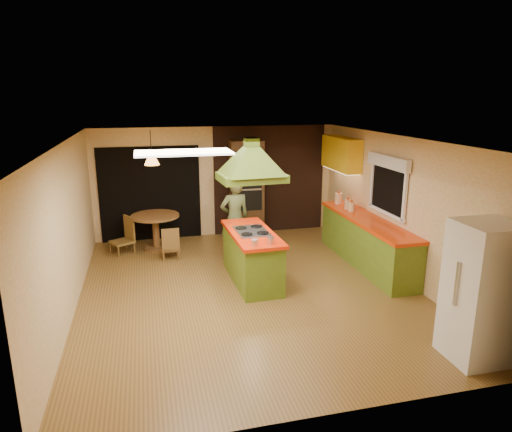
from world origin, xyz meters
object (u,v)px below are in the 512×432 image
object	(u,v)px
kitchen_island	(252,256)
man	(235,218)
wall_oven	(246,189)
canister_large	(338,199)
dining_table	(156,225)
refrigerator	(482,292)

from	to	relation	value
kitchen_island	man	bearing A→B (deg)	90.60
wall_oven	canister_large	distance (m)	2.09
man	dining_table	distance (m)	1.80
kitchen_island	canister_large	xyz separation A→B (m)	(2.26, 1.50, 0.58)
refrigerator	dining_table	xyz separation A→B (m)	(-3.73, 5.19, -0.35)
man	wall_oven	xyz separation A→B (m)	(0.54, 1.35, 0.30)
kitchen_island	refrigerator	distance (m)	3.74
man	wall_oven	size ratio (longest dim) A/B	0.73
wall_oven	dining_table	size ratio (longest dim) A/B	2.21
dining_table	man	bearing A→B (deg)	-30.80
kitchen_island	refrigerator	size ratio (longest dim) A/B	1.04
kitchen_island	dining_table	distance (m)	2.67
refrigerator	dining_table	size ratio (longest dim) A/B	1.75
wall_oven	kitchen_island	bearing A→B (deg)	-97.07
refrigerator	dining_table	world-z (taller)	refrigerator
canister_large	dining_table	bearing A→B (deg)	170.29
canister_large	wall_oven	bearing A→B (deg)	148.31
kitchen_island	man	size ratio (longest dim) A/B	1.12
man	refrigerator	size ratio (longest dim) A/B	0.93
man	canister_large	size ratio (longest dim) A/B	7.03
kitchen_island	man	distance (m)	1.30
wall_oven	canister_large	size ratio (longest dim) A/B	9.58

